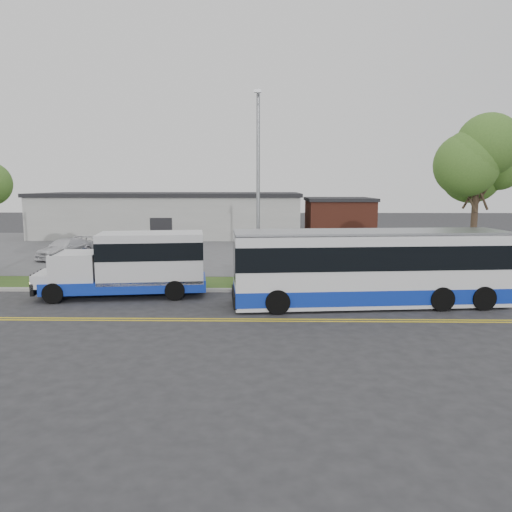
{
  "coord_description": "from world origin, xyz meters",
  "views": [
    {
      "loc": [
        3.36,
        -22.55,
        5.14
      ],
      "look_at": [
        2.91,
        2.18,
        1.6
      ],
      "focal_mm": 35.0,
      "sensor_mm": 36.0,
      "label": 1
    }
  ],
  "objects_px": {
    "tree_east": "(478,163)",
    "parked_car_a": "(111,247)",
    "parked_car_b": "(65,248)",
    "streetlight_near": "(258,183)",
    "pedestrian": "(85,266)",
    "transit_bus": "(369,268)",
    "shuttle_bus": "(135,262)"
  },
  "relations": [
    {
      "from": "pedestrian",
      "to": "transit_bus",
      "type": "bearing_deg",
      "value": 155.97
    },
    {
      "from": "tree_east",
      "to": "pedestrian",
      "type": "height_order",
      "value": "tree_east"
    },
    {
      "from": "tree_east",
      "to": "transit_bus",
      "type": "height_order",
      "value": "tree_east"
    },
    {
      "from": "tree_east",
      "to": "streetlight_near",
      "type": "xyz_separation_m",
      "value": [
        -11.0,
        -0.27,
        -0.97
      ]
    },
    {
      "from": "transit_bus",
      "to": "pedestrian",
      "type": "bearing_deg",
      "value": 158.31
    },
    {
      "from": "parked_car_a",
      "to": "parked_car_b",
      "type": "relative_size",
      "value": 0.92
    },
    {
      "from": "shuttle_bus",
      "to": "parked_car_b",
      "type": "bearing_deg",
      "value": 116.82
    },
    {
      "from": "transit_bus",
      "to": "parked_car_b",
      "type": "bearing_deg",
      "value": 139.24
    },
    {
      "from": "tree_east",
      "to": "streetlight_near",
      "type": "relative_size",
      "value": 0.88
    },
    {
      "from": "tree_east",
      "to": "parked_car_a",
      "type": "bearing_deg",
      "value": 157.21
    },
    {
      "from": "streetlight_near",
      "to": "pedestrian",
      "type": "relative_size",
      "value": 5.08
    },
    {
      "from": "parked_car_b",
      "to": "shuttle_bus",
      "type": "bearing_deg",
      "value": -38.66
    },
    {
      "from": "tree_east",
      "to": "parked_car_b",
      "type": "bearing_deg",
      "value": 161.02
    },
    {
      "from": "transit_bus",
      "to": "shuttle_bus",
      "type": "bearing_deg",
      "value": 165.54
    },
    {
      "from": "tree_east",
      "to": "pedestrian",
      "type": "bearing_deg",
      "value": -178.51
    },
    {
      "from": "streetlight_near",
      "to": "pedestrian",
      "type": "xyz_separation_m",
      "value": [
        -8.88,
        -0.25,
        -4.2
      ]
    },
    {
      "from": "tree_east",
      "to": "pedestrian",
      "type": "distance_m",
      "value": 20.55
    },
    {
      "from": "streetlight_near",
      "to": "parked_car_b",
      "type": "relative_size",
      "value": 2.04
    },
    {
      "from": "parked_car_a",
      "to": "parked_car_b",
      "type": "distance_m",
      "value": 3.1
    },
    {
      "from": "parked_car_b",
      "to": "parked_car_a",
      "type": "bearing_deg",
      "value": 27.44
    },
    {
      "from": "transit_bus",
      "to": "streetlight_near",
      "type": "bearing_deg",
      "value": 133.21
    },
    {
      "from": "pedestrian",
      "to": "shuttle_bus",
      "type": "bearing_deg",
      "value": 136.38
    },
    {
      "from": "parked_car_a",
      "to": "parked_car_b",
      "type": "xyz_separation_m",
      "value": [
        -3.04,
        -0.59,
        -0.03
      ]
    },
    {
      "from": "shuttle_bus",
      "to": "transit_bus",
      "type": "height_order",
      "value": "transit_bus"
    },
    {
      "from": "transit_bus",
      "to": "pedestrian",
      "type": "height_order",
      "value": "transit_bus"
    },
    {
      "from": "shuttle_bus",
      "to": "pedestrian",
      "type": "xyz_separation_m",
      "value": [
        -3.22,
        2.31,
        -0.54
      ]
    },
    {
      "from": "streetlight_near",
      "to": "parked_car_b",
      "type": "bearing_deg",
      "value": 147.2
    },
    {
      "from": "streetlight_near",
      "to": "parked_car_a",
      "type": "height_order",
      "value": "streetlight_near"
    },
    {
      "from": "tree_east",
      "to": "shuttle_bus",
      "type": "xyz_separation_m",
      "value": [
        -16.66,
        -2.83,
        -4.63
      ]
    },
    {
      "from": "pedestrian",
      "to": "parked_car_b",
      "type": "height_order",
      "value": "pedestrian"
    },
    {
      "from": "transit_bus",
      "to": "parked_car_a",
      "type": "distance_m",
      "value": 20.36
    },
    {
      "from": "parked_car_a",
      "to": "parked_car_b",
      "type": "height_order",
      "value": "parked_car_a"
    }
  ]
}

